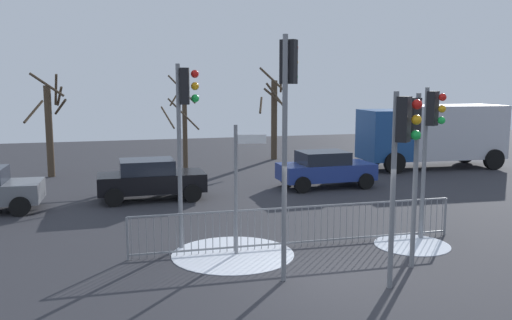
{
  "coord_description": "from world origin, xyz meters",
  "views": [
    {
      "loc": [
        -4.7,
        -10.74,
        4.24
      ],
      "look_at": [
        -0.72,
        3.66,
        2.09
      ],
      "focal_mm": 38.21,
      "sensor_mm": 36.0,
      "label": 1
    }
  ],
  "objects_px": {
    "traffic_light_foreground_left": "(431,129)",
    "bare_tree_left": "(274,115)",
    "traffic_light_mid_right": "(402,146)",
    "traffic_light_rear_right": "(412,141)",
    "bare_tree_centre": "(49,125)",
    "car_black_near": "(150,179)",
    "traffic_light_rear_left": "(288,104)",
    "traffic_light_foreground_right": "(184,115)",
    "car_blue_trailing": "(325,168)",
    "bare_tree_right": "(184,129)",
    "direction_sign_post": "(238,183)",
    "delivery_truck": "(433,133)"
  },
  "relations": [
    {
      "from": "car_blue_trailing",
      "to": "bare_tree_right",
      "type": "bearing_deg",
      "value": 133.21
    },
    {
      "from": "car_black_near",
      "to": "delivery_truck",
      "type": "xyz_separation_m",
      "value": [
        14.1,
        3.76,
        0.97
      ]
    },
    {
      "from": "bare_tree_centre",
      "to": "traffic_light_foreground_left",
      "type": "bearing_deg",
      "value": -50.97
    },
    {
      "from": "traffic_light_rear_right",
      "to": "delivery_truck",
      "type": "height_order",
      "value": "traffic_light_rear_right"
    },
    {
      "from": "car_black_near",
      "to": "traffic_light_mid_right",
      "type": "bearing_deg",
      "value": -67.84
    },
    {
      "from": "traffic_light_mid_right",
      "to": "car_blue_trailing",
      "type": "distance_m",
      "value": 11.21
    },
    {
      "from": "traffic_light_foreground_right",
      "to": "bare_tree_left",
      "type": "relative_size",
      "value": 0.93
    },
    {
      "from": "traffic_light_rear_left",
      "to": "car_blue_trailing",
      "type": "relative_size",
      "value": 1.36
    },
    {
      "from": "car_blue_trailing",
      "to": "traffic_light_foreground_left",
      "type": "bearing_deg",
      "value": -92.8
    },
    {
      "from": "bare_tree_right",
      "to": "traffic_light_rear_right",
      "type": "bearing_deg",
      "value": -78.25
    },
    {
      "from": "traffic_light_mid_right",
      "to": "traffic_light_rear_right",
      "type": "height_order",
      "value": "traffic_light_mid_right"
    },
    {
      "from": "delivery_truck",
      "to": "bare_tree_left",
      "type": "height_order",
      "value": "bare_tree_left"
    },
    {
      "from": "traffic_light_rear_left",
      "to": "traffic_light_foreground_left",
      "type": "relative_size",
      "value": 1.27
    },
    {
      "from": "bare_tree_centre",
      "to": "car_black_near",
      "type": "bearing_deg",
      "value": -57.17
    },
    {
      "from": "traffic_light_foreground_left",
      "to": "traffic_light_foreground_right",
      "type": "bearing_deg",
      "value": -43.64
    },
    {
      "from": "traffic_light_foreground_right",
      "to": "traffic_light_rear_left",
      "type": "xyz_separation_m",
      "value": [
        1.76,
        -2.79,
        0.36
      ]
    },
    {
      "from": "traffic_light_rear_right",
      "to": "bare_tree_left",
      "type": "relative_size",
      "value": 0.8
    },
    {
      "from": "direction_sign_post",
      "to": "bare_tree_centre",
      "type": "relative_size",
      "value": 0.69
    },
    {
      "from": "traffic_light_mid_right",
      "to": "car_black_near",
      "type": "bearing_deg",
      "value": -111.16
    },
    {
      "from": "traffic_light_rear_right",
      "to": "bare_tree_left",
      "type": "height_order",
      "value": "bare_tree_left"
    },
    {
      "from": "traffic_light_mid_right",
      "to": "car_black_near",
      "type": "relative_size",
      "value": 1.07
    },
    {
      "from": "traffic_light_mid_right",
      "to": "traffic_light_foreground_left",
      "type": "xyz_separation_m",
      "value": [
        2.61,
        2.99,
        0.03
      ]
    },
    {
      "from": "bare_tree_right",
      "to": "bare_tree_centre",
      "type": "bearing_deg",
      "value": 175.54
    },
    {
      "from": "traffic_light_foreground_right",
      "to": "car_black_near",
      "type": "bearing_deg",
      "value": -164.58
    },
    {
      "from": "traffic_light_rear_right",
      "to": "bare_tree_centre",
      "type": "height_order",
      "value": "bare_tree_centre"
    },
    {
      "from": "bare_tree_left",
      "to": "direction_sign_post",
      "type": "bearing_deg",
      "value": -110.26
    },
    {
      "from": "traffic_light_rear_left",
      "to": "car_black_near",
      "type": "distance_m",
      "value": 9.71
    },
    {
      "from": "delivery_truck",
      "to": "car_black_near",
      "type": "bearing_deg",
      "value": 17.76
    },
    {
      "from": "car_black_near",
      "to": "direction_sign_post",
      "type": "bearing_deg",
      "value": -77.61
    },
    {
      "from": "traffic_light_mid_right",
      "to": "car_blue_trailing",
      "type": "relative_size",
      "value": 1.06
    },
    {
      "from": "traffic_light_mid_right",
      "to": "traffic_light_rear_left",
      "type": "distance_m",
      "value": 2.46
    },
    {
      "from": "bare_tree_left",
      "to": "bare_tree_right",
      "type": "height_order",
      "value": "bare_tree_left"
    },
    {
      "from": "traffic_light_rear_left",
      "to": "direction_sign_post",
      "type": "bearing_deg",
      "value": 149.95
    },
    {
      "from": "traffic_light_mid_right",
      "to": "traffic_light_rear_right",
      "type": "distance_m",
      "value": 1.38
    },
    {
      "from": "bare_tree_left",
      "to": "bare_tree_centre",
      "type": "relative_size",
      "value": 1.08
    },
    {
      "from": "bare_tree_left",
      "to": "traffic_light_rear_right",
      "type": "bearing_deg",
      "value": -97.45
    },
    {
      "from": "traffic_light_foreground_right",
      "to": "car_black_near",
      "type": "xyz_separation_m",
      "value": [
        -0.41,
        6.18,
        -2.66
      ]
    },
    {
      "from": "traffic_light_foreground_left",
      "to": "traffic_light_mid_right",
      "type": "bearing_deg",
      "value": 13.85
    },
    {
      "from": "traffic_light_rear_right",
      "to": "delivery_truck",
      "type": "xyz_separation_m",
      "value": [
        9.04,
        12.84,
        -1.19
      ]
    },
    {
      "from": "bare_tree_left",
      "to": "bare_tree_right",
      "type": "bearing_deg",
      "value": -150.12
    },
    {
      "from": "bare_tree_right",
      "to": "traffic_light_foreground_left",
      "type": "bearing_deg",
      "value": -69.41
    },
    {
      "from": "traffic_light_foreground_left",
      "to": "bare_tree_left",
      "type": "xyz_separation_m",
      "value": [
        0.58,
        15.83,
        -0.57
      ]
    },
    {
      "from": "traffic_light_foreground_left",
      "to": "car_black_near",
      "type": "relative_size",
      "value": 1.08
    },
    {
      "from": "traffic_light_foreground_right",
      "to": "car_black_near",
      "type": "relative_size",
      "value": 1.23
    },
    {
      "from": "delivery_truck",
      "to": "traffic_light_mid_right",
      "type": "bearing_deg",
      "value": 57.32
    },
    {
      "from": "traffic_light_rear_left",
      "to": "car_black_near",
      "type": "relative_size",
      "value": 1.37
    },
    {
      "from": "traffic_light_foreground_right",
      "to": "bare_tree_right",
      "type": "height_order",
      "value": "traffic_light_foreground_right"
    },
    {
      "from": "traffic_light_mid_right",
      "to": "traffic_light_rear_left",
      "type": "relative_size",
      "value": 0.78
    },
    {
      "from": "direction_sign_post",
      "to": "traffic_light_rear_left",
      "type": "bearing_deg",
      "value": -62.66
    },
    {
      "from": "direction_sign_post",
      "to": "bare_tree_left",
      "type": "xyz_separation_m",
      "value": [
        5.8,
        15.72,
        0.63
      ]
    }
  ]
}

